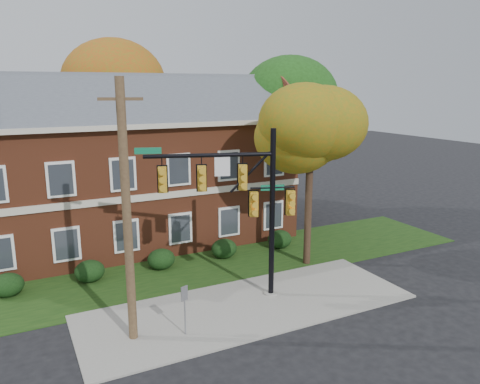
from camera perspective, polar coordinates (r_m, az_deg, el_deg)
name	(u,v)px	position (r m, az deg, el deg)	size (l,w,h in m)	color
ground	(260,317)	(19.44, 2.48, -15.01)	(120.00, 120.00, 0.00)	black
sidewalk	(249,306)	(20.20, 1.06, -13.74)	(14.00, 5.00, 0.08)	gray
grass_strip	(203,266)	(24.36, -4.50, -9.04)	(30.00, 6.00, 0.04)	#193811
apartment_building	(131,158)	(27.99, -13.15, 4.08)	(18.80, 8.80, 9.74)	brown
hedge_far_left	(7,285)	(23.30, -26.51, -10.12)	(1.40, 1.26, 1.05)	black
hedge_left	(90,271)	(23.48, -17.87, -9.18)	(1.40, 1.26, 1.05)	black
hedge_center	(161,259)	(24.17, -9.59, -8.08)	(1.40, 1.26, 1.05)	black
hedge_right	(224,249)	(25.34, -1.96, -6.91)	(1.40, 1.26, 1.05)	black
hedge_far_right	(280,239)	(26.90, 4.85, -5.76)	(1.40, 1.26, 1.05)	black
tree_near_right	(316,136)	(23.41, 9.26, 6.76)	(4.50, 4.25, 8.58)	black
tree_right_rear	(289,100)	(33.00, 5.97, 11.09)	(6.30, 5.95, 10.62)	black
tree_far_rear	(120,89)	(35.64, -14.42, 12.04)	(6.84, 6.46, 11.52)	black
traffic_signal	(241,196)	(19.46, 0.15, -0.51)	(6.35, 2.21, 7.39)	gray
utility_pole	(127,214)	(16.56, -13.63, -2.64)	(1.41, 0.59, 9.38)	#493522
sign_post	(185,302)	(17.64, -6.77, -13.23)	(0.28, 0.12, 1.99)	slate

